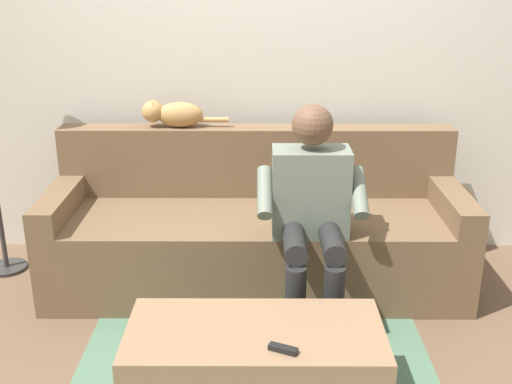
% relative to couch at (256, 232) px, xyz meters
% --- Properties ---
extents(ground_plane, '(8.00, 8.00, 0.00)m').
position_rel_couch_xyz_m(ground_plane, '(0.00, 0.74, -0.30)').
color(ground_plane, brown).
extents(back_wall, '(4.76, 0.06, 2.76)m').
position_rel_couch_xyz_m(back_wall, '(0.00, -0.51, 1.08)').
color(back_wall, beige).
rests_on(back_wall, ground).
extents(couch, '(2.33, 0.81, 0.86)m').
position_rel_couch_xyz_m(couch, '(0.00, 0.00, 0.00)').
color(couch, brown).
rests_on(couch, ground).
extents(coffee_table, '(1.05, 0.50, 0.38)m').
position_rel_couch_xyz_m(coffee_table, '(0.00, 1.14, -0.12)').
color(coffee_table, '#8C6B4C').
rests_on(coffee_table, ground).
extents(person_solo_seated, '(0.54, 0.56, 1.13)m').
position_rel_couch_xyz_m(person_solo_seated, '(-0.28, 0.43, 0.33)').
color(person_solo_seated, slate).
rests_on(person_solo_seated, ground).
extents(cat_on_backrest, '(0.51, 0.13, 0.16)m').
position_rel_couch_xyz_m(cat_on_backrest, '(0.49, -0.26, 0.64)').
color(cat_on_backrest, '#B7844C').
rests_on(cat_on_backrest, couch).
extents(remote_black, '(0.12, 0.08, 0.02)m').
position_rel_couch_xyz_m(remote_black, '(-0.11, 1.30, 0.08)').
color(remote_black, black).
rests_on(remote_black, coffee_table).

